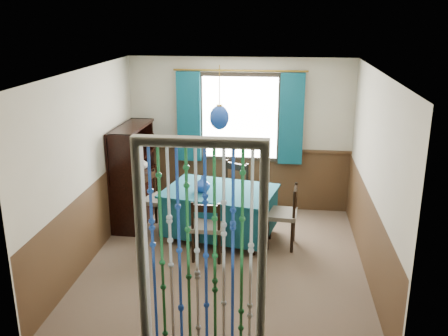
# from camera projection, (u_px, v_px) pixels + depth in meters

# --- Properties ---
(floor) EXTENTS (4.00, 4.00, 0.00)m
(floor) POSITION_uv_depth(u_px,v_px,m) (226.00, 262.00, 6.60)
(floor) COLOR brown
(floor) RESTS_ON ground
(ceiling) EXTENTS (4.00, 4.00, 0.00)m
(ceiling) POSITION_uv_depth(u_px,v_px,m) (226.00, 71.00, 5.85)
(ceiling) COLOR silver
(ceiling) RESTS_ON ground
(wall_back) EXTENTS (3.60, 0.00, 3.60)m
(wall_back) POSITION_uv_depth(u_px,v_px,m) (240.00, 135.00, 8.12)
(wall_back) COLOR #B8AE96
(wall_back) RESTS_ON ground
(wall_front) EXTENTS (3.60, 0.00, 3.60)m
(wall_front) POSITION_uv_depth(u_px,v_px,m) (200.00, 243.00, 4.33)
(wall_front) COLOR #B8AE96
(wall_front) RESTS_ON ground
(wall_left) EXTENTS (0.00, 4.00, 4.00)m
(wall_left) POSITION_uv_depth(u_px,v_px,m) (88.00, 167.00, 6.43)
(wall_left) COLOR #B8AE96
(wall_left) RESTS_ON ground
(wall_right) EXTENTS (0.00, 4.00, 4.00)m
(wall_right) POSITION_uv_depth(u_px,v_px,m) (374.00, 178.00, 6.02)
(wall_right) COLOR #B8AE96
(wall_right) RESTS_ON ground
(wainscot_back) EXTENTS (3.60, 0.00, 3.60)m
(wainscot_back) POSITION_uv_depth(u_px,v_px,m) (239.00, 179.00, 8.33)
(wainscot_back) COLOR #412B18
(wainscot_back) RESTS_ON ground
(wainscot_front) EXTENTS (3.60, 0.00, 3.60)m
(wainscot_front) POSITION_uv_depth(u_px,v_px,m) (202.00, 316.00, 4.57)
(wainscot_front) COLOR #412B18
(wainscot_front) RESTS_ON ground
(wainscot_left) EXTENTS (0.00, 4.00, 4.00)m
(wainscot_left) POSITION_uv_depth(u_px,v_px,m) (93.00, 221.00, 6.65)
(wainscot_left) COLOR #412B18
(wainscot_left) RESTS_ON ground
(wainscot_right) EXTENTS (0.00, 4.00, 4.00)m
(wainscot_right) POSITION_uv_depth(u_px,v_px,m) (367.00, 234.00, 6.25)
(wainscot_right) COLOR #412B18
(wainscot_right) RESTS_ON ground
(window) EXTENTS (1.32, 0.12, 1.42)m
(window) POSITION_uv_depth(u_px,v_px,m) (240.00, 117.00, 7.98)
(window) COLOR black
(window) RESTS_ON wall_back
(doorway) EXTENTS (1.16, 0.12, 2.18)m
(doorway) POSITION_uv_depth(u_px,v_px,m) (202.00, 260.00, 4.45)
(doorway) COLOR silver
(doorway) RESTS_ON ground
(dining_table) EXTENTS (1.72, 1.36, 0.74)m
(dining_table) POSITION_uv_depth(u_px,v_px,m) (220.00, 210.00, 7.21)
(dining_table) COLOR #0F3F4E
(dining_table) RESTS_ON floor
(chair_near) EXTENTS (0.43, 0.41, 0.86)m
(chair_near) POSITION_uv_depth(u_px,v_px,m) (208.00, 227.00, 6.57)
(chair_near) COLOR black
(chair_near) RESTS_ON floor
(chair_far) EXTENTS (0.62, 0.61, 0.94)m
(chair_far) POSITION_uv_depth(u_px,v_px,m) (231.00, 191.00, 7.77)
(chair_far) COLOR black
(chair_far) RESTS_ON floor
(chair_left) EXTENTS (0.51, 0.53, 0.90)m
(chair_left) POSITION_uv_depth(u_px,v_px,m) (158.00, 200.00, 7.48)
(chair_left) COLOR black
(chair_left) RESTS_ON floor
(chair_right) EXTENTS (0.46, 0.47, 0.89)m
(chair_right) POSITION_uv_depth(u_px,v_px,m) (283.00, 214.00, 6.93)
(chair_right) COLOR black
(chair_right) RESTS_ON floor
(sideboard) EXTENTS (0.45, 1.19, 1.54)m
(sideboard) POSITION_uv_depth(u_px,v_px,m) (134.00, 188.00, 7.75)
(sideboard) COLOR black
(sideboard) RESTS_ON floor
(pendant_lamp) EXTENTS (0.27, 0.27, 0.88)m
(pendant_lamp) POSITION_uv_depth(u_px,v_px,m) (220.00, 117.00, 6.80)
(pendant_lamp) COLOR olive
(pendant_lamp) RESTS_ON ceiling
(vase_table) EXTENTS (0.23, 0.23, 0.21)m
(vase_table) POSITION_uv_depth(u_px,v_px,m) (202.00, 184.00, 7.03)
(vase_table) COLOR navy
(vase_table) RESTS_ON dining_table
(bowl_shelf) EXTENTS (0.25, 0.25, 0.06)m
(bowl_shelf) POSITION_uv_depth(u_px,v_px,m) (130.00, 161.00, 7.29)
(bowl_shelf) COLOR beige
(bowl_shelf) RESTS_ON sideboard
(vase_sideboard) EXTENTS (0.19, 0.19, 0.19)m
(vase_sideboard) POSITION_uv_depth(u_px,v_px,m) (143.00, 163.00, 7.97)
(vase_sideboard) COLOR beige
(vase_sideboard) RESTS_ON sideboard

